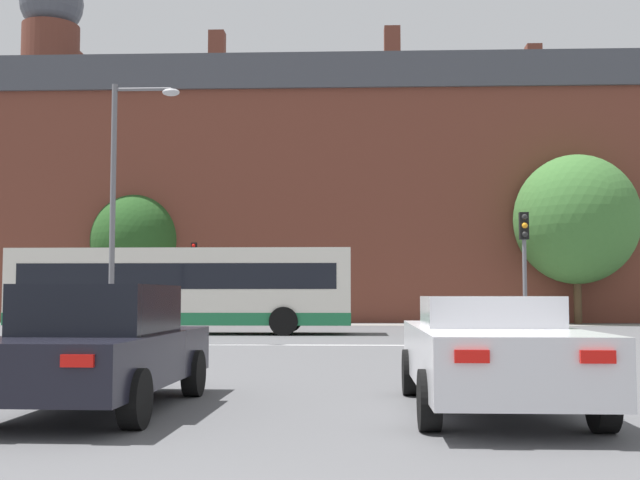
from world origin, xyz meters
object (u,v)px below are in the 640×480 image
Objects in this scene: car_saloon_left at (100,347)px; street_lamp_junction at (124,186)px; traffic_light_far_left at (194,269)px; traffic_light_near_right at (524,254)px; car_roadster_right at (491,352)px; bus_crossing_lead at (182,288)px; pedestrian_waiting at (130,305)px.

street_lamp_junction reaches higher than car_saloon_left.
traffic_light_far_left is 0.51× the size of street_lamp_junction.
traffic_light_near_right is at bearing 3.88° from street_lamp_junction.
car_roadster_right is 20.58m from bus_crossing_lead.
car_roadster_right is (4.79, 0.12, -0.06)m from car_saloon_left.
pedestrian_waiting is (-4.63, 9.85, -0.72)m from bus_crossing_lead.
traffic_light_near_right is at bearing 64.43° from bus_crossing_lead.
traffic_light_near_right is 11.83m from street_lamp_junction.
traffic_light_far_left is at bearing 93.16° from street_lamp_junction.
traffic_light_far_left reaches higher than pedestrian_waiting.
street_lamp_junction is 4.72× the size of pedestrian_waiting.
street_lamp_junction reaches higher than traffic_light_near_right.
bus_crossing_lead is 1.62× the size of street_lamp_junction.
bus_crossing_lead is at bearing 85.84° from street_lamp_junction.
street_lamp_junction reaches higher than car_roadster_right.
pedestrian_waiting is at bearing 113.92° from car_roadster_right.
street_lamp_junction is (-11.64, -0.79, 1.98)m from traffic_light_near_right.
pedestrian_waiting is at bearing 156.88° from traffic_light_far_left.
street_lamp_junction is 16.93m from pedestrian_waiting.
traffic_light_near_right reaches higher than bus_crossing_lead.
traffic_light_near_right is (8.16, 13.78, 1.82)m from car_saloon_left.
bus_crossing_lead is 12.44m from traffic_light_near_right.
street_lamp_junction reaches higher than pedestrian_waiting.
street_lamp_junction is (-0.45, -6.14, 2.93)m from bus_crossing_lead.
traffic_light_near_right is (3.37, 13.66, 1.88)m from car_roadster_right.
car_saloon_left is at bearing 9.01° from bus_crossing_lead.
car_roadster_right is at bearing 27.37° from pedestrian_waiting.
traffic_light_far_left reaches higher than car_roadster_right.
pedestrian_waiting is at bearing -154.81° from bus_crossing_lead.
car_roadster_right is 1.27× the size of traffic_light_far_left.
traffic_light_far_left is 2.42× the size of pedestrian_waiting.
street_lamp_junction is at bearing -4.16° from bus_crossing_lead.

